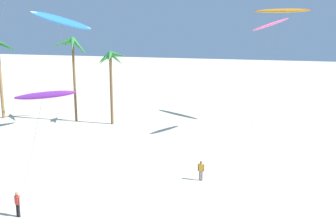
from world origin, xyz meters
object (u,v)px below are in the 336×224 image
Objects in this scene: palm_tree_2 at (111,64)px; flying_kite_4 at (271,24)px; flying_kite_3 at (63,21)px; person_foreground_walker at (201,170)px; flying_kite_2 at (43,95)px; flying_kite_1 at (281,11)px; person_near_left at (18,203)px; palm_tree_1 at (73,51)px.

flying_kite_4 is (18.39, -0.50, 4.51)m from palm_tree_2.
flying_kite_3 reaches higher than person_foreground_walker.
flying_kite_2 is (4.06, -19.17, -0.60)m from palm_tree_2.
person_foreground_walker is at bearing -25.92° from flying_kite_3.
flying_kite_1 is 37.44m from person_near_left.
palm_tree_1 is at bearing -178.57° from palm_tree_2.
flying_kite_3 is 8.61× the size of person_foreground_walker.
flying_kite_1 is 26.70m from person_foreground_walker.
flying_kite_3 is 8.35× the size of person_near_left.
flying_kite_1 is 8.93× the size of person_foreground_walker.
person_near_left is at bearing -75.29° from flying_kite_2.
flying_kite_1 reaches higher than flying_kite_4.
flying_kite_1 is at bearing 61.70° from flying_kite_2.
person_near_left is at bearing -134.62° from person_foreground_walker.
person_near_left is (-12.99, -23.77, -11.00)m from flying_kite_4.
palm_tree_2 is 18.94m from flying_kite_4.
palm_tree_2 is at bearing -156.28° from flying_kite_1.
flying_kite_4 is at bearing 17.23° from flying_kite_3.
flying_kite_1 is 1.84× the size of flying_kite_2.
palm_tree_2 is 0.69× the size of flying_kite_4.
flying_kite_1 is 1.09× the size of flying_kite_4.
palm_tree_2 is 5.67× the size of person_foreground_walker.
flying_kite_4 is at bearing -1.57° from palm_tree_2.
flying_kite_3 reaches higher than flying_kite_4.
palm_tree_1 reaches higher than palm_tree_2.
person_foreground_walker is 13.27m from person_near_left.
palm_tree_2 is (4.99, 0.12, -1.39)m from palm_tree_1.
flying_kite_1 is (18.85, 8.28, 6.21)m from palm_tree_2.
palm_tree_1 is 5.18m from palm_tree_2.
palm_tree_2 is 25.70m from person_near_left.
person_foreground_walker is (-4.12, -23.11, -12.72)m from flying_kite_1.
flying_kite_4 is at bearing -92.98° from flying_kite_1.
flying_kite_1 reaches higher than flying_kite_2.
flying_kite_4 is at bearing 75.64° from person_foreground_walker.
flying_kite_2 is at bearing 104.71° from person_near_left.
palm_tree_2 is at bearing 74.80° from flying_kite_3.
flying_kite_3 is (3.15, -6.65, 3.44)m from palm_tree_1.
flying_kite_2 is 12.94m from person_foreground_walker.
flying_kite_3 is at bearing 115.47° from flying_kite_2.
palm_tree_1 is at bearing 179.07° from flying_kite_4.
person_foreground_walker is at bearing -100.12° from flying_kite_1.
flying_kite_1 is at bearing 67.56° from person_near_left.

